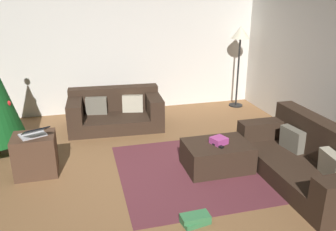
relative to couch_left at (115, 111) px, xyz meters
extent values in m
plane|color=brown|center=(-0.13, -2.24, -0.26)|extent=(6.40, 6.40, 0.00)
cube|color=silver|center=(-0.13, 0.90, 1.04)|extent=(6.40, 0.12, 2.60)
cube|color=#332319|center=(0.00, -0.09, -0.15)|extent=(1.62, 0.97, 0.23)
cube|color=#332319|center=(0.01, 0.23, 0.17)|extent=(1.59, 0.33, 0.42)
cube|color=#332319|center=(0.66, -0.12, 0.12)|extent=(0.29, 0.89, 0.32)
cube|color=#332319|center=(-0.67, -0.05, 0.12)|extent=(0.29, 0.89, 0.32)
cube|color=#BCB299|center=(0.32, 0.02, 0.11)|extent=(0.38, 0.21, 0.31)
cube|color=#716B5B|center=(-0.31, 0.05, 0.11)|extent=(0.38, 0.19, 0.31)
cube|color=#332319|center=(2.02, -2.48, -0.14)|extent=(0.86, 1.90, 0.24)
cube|color=#332319|center=(2.32, -2.48, 0.22)|extent=(0.25, 1.89, 0.49)
cube|color=#332319|center=(2.02, -1.65, 0.11)|extent=(0.85, 0.24, 0.26)
cube|color=#BCB299|center=(2.12, -2.86, 0.13)|extent=(0.19, 0.38, 0.31)
cube|color=#716B5B|center=(2.12, -2.10, 0.13)|extent=(0.18, 0.37, 0.31)
cube|color=#332319|center=(1.13, -1.92, -0.08)|extent=(0.86, 0.61, 0.36)
cube|color=#B23F8C|center=(1.14, -1.92, 0.14)|extent=(0.24, 0.23, 0.09)
cube|color=black|center=(1.10, -2.00, 0.11)|extent=(0.11, 0.17, 0.02)
sphere|color=red|center=(-1.56, -0.75, 0.51)|extent=(0.09, 0.09, 0.09)
cube|color=#4C3323|center=(-1.19, -1.45, 0.00)|extent=(0.52, 0.44, 0.53)
cube|color=silver|center=(-1.19, -1.45, 0.28)|extent=(0.37, 0.33, 0.02)
cube|color=black|center=(-1.12, -1.60, 0.39)|extent=(0.36, 0.31, 0.11)
cube|color=#387A47|center=(0.47, -2.96, -0.24)|extent=(0.31, 0.22, 0.05)
cube|color=#387A47|center=(0.46, -2.96, -0.19)|extent=(0.30, 0.16, 0.05)
cylinder|color=black|center=(2.55, 0.48, -0.25)|extent=(0.28, 0.28, 0.02)
cylinder|color=black|center=(2.55, 0.48, 0.43)|extent=(0.04, 0.04, 1.38)
cone|color=beige|center=(2.55, 0.48, 1.24)|extent=(0.36, 0.36, 0.24)
cube|color=brown|center=(1.13, -1.92, -0.26)|extent=(2.60, 2.00, 0.01)
camera|label=1|loc=(-0.55, -5.70, 1.97)|focal=36.44mm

